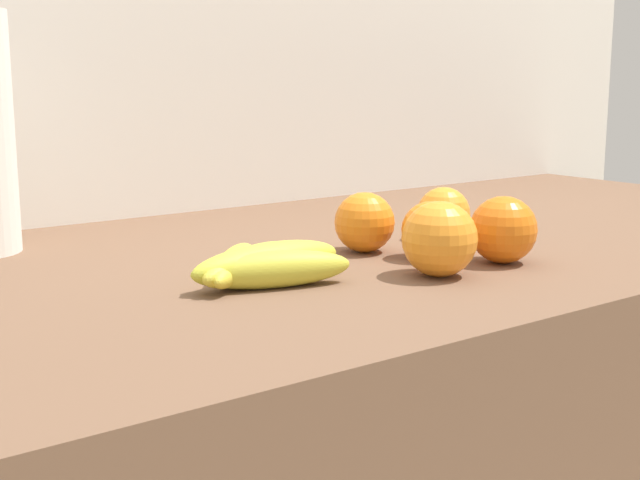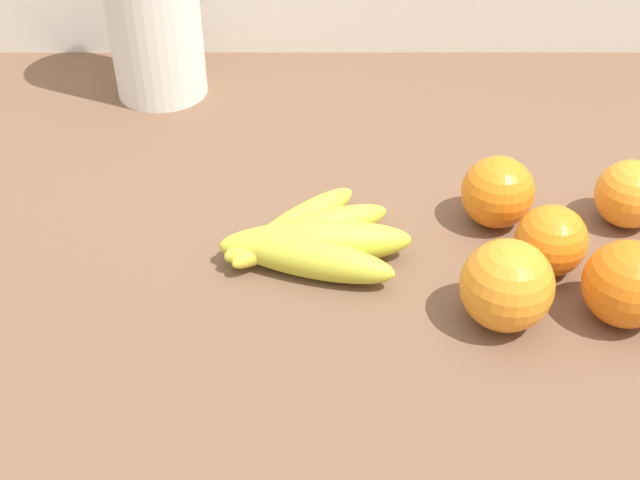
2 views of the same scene
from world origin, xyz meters
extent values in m
cube|color=brown|center=(0.00, 0.00, 0.44)|extent=(1.90, 0.73, 0.87)
cube|color=silver|center=(0.00, 0.39, 0.65)|extent=(2.30, 0.06, 1.30)
ellipsoid|color=gold|center=(-0.09, -0.12, 0.89)|extent=(0.17, 0.09, 0.04)
ellipsoid|color=gold|center=(-0.08, -0.10, 0.89)|extent=(0.19, 0.05, 0.04)
ellipsoid|color=gold|center=(-0.09, -0.08, 0.89)|extent=(0.17, 0.11, 0.04)
ellipsoid|color=gold|center=(-0.11, -0.07, 0.89)|extent=(0.14, 0.15, 0.03)
sphere|color=orange|center=(0.23, -0.04, 0.91)|extent=(0.07, 0.07, 0.07)
sphere|color=orange|center=(0.14, -0.12, 0.91)|extent=(0.07, 0.07, 0.07)
sphere|color=orange|center=(0.10, -0.04, 0.91)|extent=(0.07, 0.07, 0.07)
sphere|color=orange|center=(0.08, -0.19, 0.91)|extent=(0.08, 0.08, 0.08)
sphere|color=orange|center=(0.19, -0.18, 0.91)|extent=(0.08, 0.08, 0.08)
camera|label=1|loc=(-0.57, -0.85, 1.09)|focal=49.13mm
camera|label=2|loc=(-0.08, -0.72, 1.38)|focal=45.97mm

